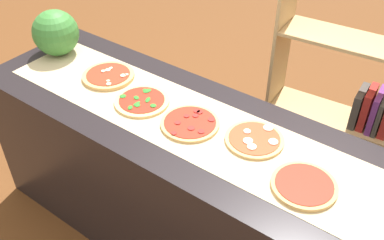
# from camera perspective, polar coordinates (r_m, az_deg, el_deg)

# --- Properties ---
(ground_plane) EXTENTS (12.00, 12.00, 0.00)m
(ground_plane) POSITION_cam_1_polar(r_m,az_deg,el_deg) (2.80, 0.00, -15.24)
(ground_plane) COLOR brown
(counter) EXTENTS (2.47, 0.75, 0.91)m
(counter) POSITION_cam_1_polar(r_m,az_deg,el_deg) (2.45, 0.00, -8.83)
(counter) COLOR black
(counter) RESTS_ON ground_plane
(parchment_paper) EXTENTS (2.21, 0.46, 0.00)m
(parchment_paper) POSITION_cam_1_polar(r_m,az_deg,el_deg) (2.14, 0.00, -0.40)
(parchment_paper) COLOR tan
(parchment_paper) RESTS_ON counter
(pizza_mushroom_0) EXTENTS (0.29, 0.29, 0.03)m
(pizza_mushroom_0) POSITION_cam_1_polar(r_m,az_deg,el_deg) (2.51, -10.79, 5.67)
(pizza_mushroom_0) COLOR tan
(pizza_mushroom_0) RESTS_ON parchment_paper
(pizza_spinach_1) EXTENTS (0.29, 0.29, 0.02)m
(pizza_spinach_1) POSITION_cam_1_polar(r_m,az_deg,el_deg) (2.28, -6.53, 2.47)
(pizza_spinach_1) COLOR #DBB26B
(pizza_spinach_1) RESTS_ON parchment_paper
(pizza_pepperoni_2) EXTENTS (0.29, 0.29, 0.02)m
(pizza_pepperoni_2) POSITION_cam_1_polar(r_m,az_deg,el_deg) (2.12, -0.25, -0.42)
(pizza_pepperoni_2) COLOR tan
(pizza_pepperoni_2) RESTS_ON parchment_paper
(pizza_mozzarella_3) EXTENTS (0.27, 0.27, 0.02)m
(pizza_mozzarella_3) POSITION_cam_1_polar(r_m,az_deg,el_deg) (2.05, 8.10, -2.48)
(pizza_mozzarella_3) COLOR tan
(pizza_mozzarella_3) RESTS_ON parchment_paper
(pizza_plain_4) EXTENTS (0.27, 0.27, 0.02)m
(pizza_plain_4) POSITION_cam_1_polar(r_m,az_deg,el_deg) (1.87, 14.33, -8.21)
(pizza_plain_4) COLOR tan
(pizza_plain_4) RESTS_ON parchment_paper
(watermelon) EXTENTS (0.27, 0.27, 0.27)m
(watermelon) POSITION_cam_1_polar(r_m,az_deg,el_deg) (2.77, -17.27, 10.76)
(watermelon) COLOR #387A33
(watermelon) RESTS_ON counter
(bookshelf) EXTENTS (0.87, 0.35, 1.61)m
(bookshelf) POSITION_cam_1_polar(r_m,az_deg,el_deg) (2.84, 20.76, 2.10)
(bookshelf) COLOR tan
(bookshelf) RESTS_ON ground_plane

